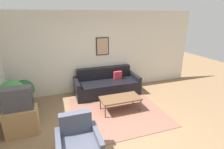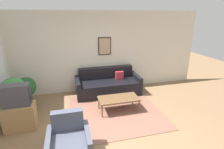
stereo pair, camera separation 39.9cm
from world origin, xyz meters
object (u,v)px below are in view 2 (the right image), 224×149
(couch, at_px, (108,85))
(potted_plant_tall, at_px, (14,92))
(armchair, at_px, (69,144))
(tv, at_px, (16,95))
(coffee_table, at_px, (119,99))

(couch, height_order, potted_plant_tall, potted_plant_tall)
(couch, relative_size, armchair, 2.58)
(armchair, bearing_deg, potted_plant_tall, 114.00)
(tv, height_order, potted_plant_tall, tv)
(coffee_table, height_order, armchair, armchair)
(couch, distance_m, armchair, 2.91)
(coffee_table, distance_m, potted_plant_tall, 2.74)
(coffee_table, height_order, tv, tv)
(couch, height_order, armchair, couch)
(tv, bearing_deg, potted_plant_tall, 110.00)
(couch, relative_size, potted_plant_tall, 2.01)
(tv, relative_size, armchair, 0.71)
(armchair, bearing_deg, coffee_table, 32.82)
(coffee_table, height_order, potted_plant_tall, potted_plant_tall)
(tv, bearing_deg, coffee_table, 4.86)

